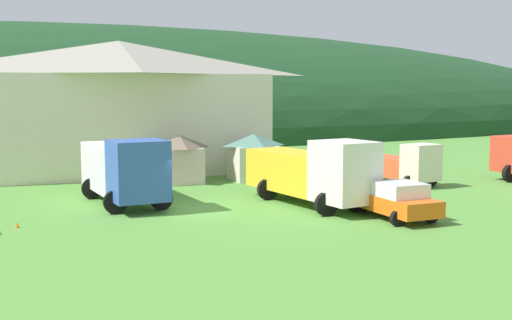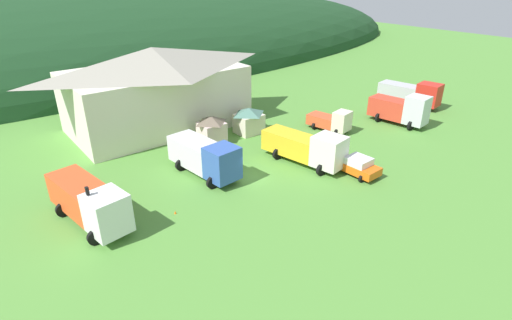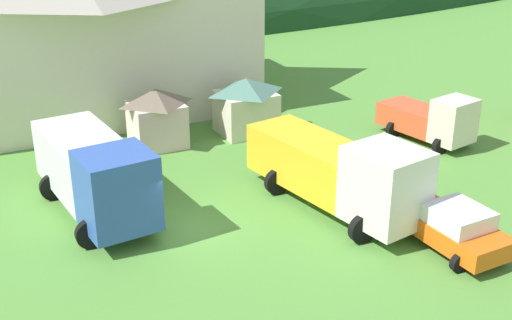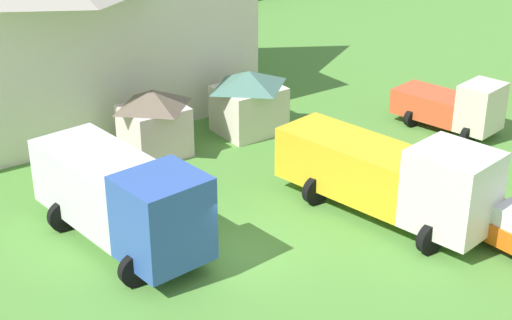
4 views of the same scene
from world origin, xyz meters
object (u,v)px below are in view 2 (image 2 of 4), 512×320
object	(u,v)px
depot_building	(155,87)
play_shed_cream	(249,120)
service_pickup_orange	(354,165)
traffic_cone_near_pickup	(175,214)
heavy_rig_white	(90,202)
box_truck_blue	(205,156)
crane_truck_red	(412,93)
play_shed_pink	(212,129)
traffic_light_west	(91,207)
heavy_rig_striped	(307,147)
tow_truck_silver	(401,109)
light_truck_cream	(332,121)

from	to	relation	value
depot_building	play_shed_cream	xyz separation A→B (m)	(6.91, -7.99, -3.13)
service_pickup_orange	traffic_cone_near_pickup	bearing A→B (deg)	-106.48
depot_building	heavy_rig_white	world-z (taller)	depot_building
box_truck_blue	crane_truck_red	xyz separation A→B (m)	(31.74, 0.17, -0.07)
play_shed_pink	heavy_rig_white	xyz separation A→B (m)	(-14.69, -7.26, 0.28)
box_truck_blue	service_pickup_orange	size ratio (longest dim) A/B	1.54
depot_building	box_truck_blue	world-z (taller)	depot_building
heavy_rig_white	traffic_light_west	distance (m)	2.03
play_shed_pink	heavy_rig_striped	world-z (taller)	heavy_rig_striped
heavy_rig_white	tow_truck_silver	distance (m)	34.87
heavy_rig_striped	service_pickup_orange	xyz separation A→B (m)	(1.98, -3.93, -0.88)
play_shed_cream	heavy_rig_striped	xyz separation A→B (m)	(-0.50, -9.54, 0.22)
light_truck_cream	service_pickup_orange	distance (m)	10.25
depot_building	service_pickup_orange	size ratio (longest dim) A/B	3.99
depot_building	crane_truck_red	size ratio (longest dim) A/B	2.46
heavy_rig_striped	depot_building	bearing A→B (deg)	-170.00
depot_building	crane_truck_red	distance (m)	32.67
traffic_light_west	service_pickup_orange	bearing A→B (deg)	-12.13
play_shed_cream	heavy_rig_white	bearing A→B (deg)	-160.05
traffic_cone_near_pickup	heavy_rig_white	bearing A→B (deg)	153.61
heavy_rig_white	tow_truck_silver	world-z (taller)	tow_truck_silver
heavy_rig_white	heavy_rig_striped	world-z (taller)	heavy_rig_striped
light_truck_cream	service_pickup_orange	size ratio (longest dim) A/B	1.02
heavy_rig_striped	tow_truck_silver	bearing A→B (deg)	82.83
box_truck_blue	tow_truck_silver	bearing A→B (deg)	77.07
service_pickup_orange	box_truck_blue	bearing A→B (deg)	-129.11
light_truck_cream	traffic_light_west	size ratio (longest dim) A/B	1.30
tow_truck_silver	play_shed_pink	bearing A→B (deg)	-121.89
heavy_rig_white	traffic_cone_near_pickup	bearing A→B (deg)	54.85
play_shed_pink	heavy_rig_white	bearing A→B (deg)	-153.70
play_shed_pink	traffic_cone_near_pickup	bearing A→B (deg)	-134.09
depot_building	play_shed_pink	world-z (taller)	depot_building
heavy_rig_white	crane_truck_red	bearing A→B (deg)	83.31
play_shed_pink	service_pickup_orange	xyz separation A→B (m)	(6.14, -13.71, -0.67)
tow_truck_silver	crane_truck_red	distance (m)	7.91
traffic_light_west	play_shed_cream	bearing A→B (deg)	24.22
traffic_cone_near_pickup	play_shed_pink	bearing A→B (deg)	45.91
service_pickup_orange	traffic_cone_near_pickup	xyz separation A→B (m)	(-15.66, 3.88, -0.83)
traffic_light_west	traffic_cone_near_pickup	xyz separation A→B (m)	(5.60, -0.69, -2.42)
box_truck_blue	traffic_cone_near_pickup	distance (m)	6.71
play_shed_cream	box_truck_blue	world-z (taller)	box_truck_blue
heavy_rig_striped	tow_truck_silver	distance (m)	16.00
depot_building	play_shed_cream	world-z (taller)	depot_building
play_shed_pink	crane_truck_red	world-z (taller)	crane_truck_red
heavy_rig_striped	crane_truck_red	world-z (taller)	heavy_rig_striped
depot_building	tow_truck_silver	bearing A→B (deg)	-36.74
box_truck_blue	heavy_rig_striped	size ratio (longest dim) A/B	0.91
play_shed_cream	heavy_rig_striped	distance (m)	9.55
heavy_rig_striped	traffic_cone_near_pickup	world-z (taller)	heavy_rig_striped
heavy_rig_striped	traffic_light_west	xyz separation A→B (m)	(-19.28, 0.64, 0.72)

